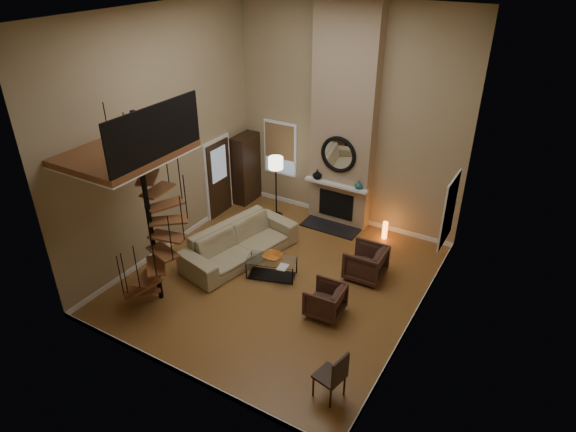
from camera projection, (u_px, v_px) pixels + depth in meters
The scene contains 33 objects.
ground at pixel (279, 279), 11.10m from camera, with size 6.00×6.50×0.01m, color #A16D33.
back_wall at pixel (347, 119), 12.21m from camera, with size 6.00×0.02×5.50m, color tan.
front_wall at pixel (162, 240), 7.31m from camera, with size 6.00×0.02×5.50m, color tan.
left_wall at pixel (162, 137), 11.08m from camera, with size 0.02×6.50×5.50m, color tan.
right_wall at pixel (430, 200), 8.43m from camera, with size 0.02×6.50×5.50m, color tan.
ceiling at pixel (276, 13), 8.42m from camera, with size 6.00×6.50×0.01m, color silver.
baseboard_back at pixel (341, 215), 13.51m from camera, with size 6.00×0.02×0.12m, color white.
baseboard_front at pixel (181, 373), 8.63m from camera, with size 6.00×0.02×0.12m, color white.
baseboard_left at pixel (176, 240), 12.39m from camera, with size 0.02×6.50×0.12m, color white.
baseboard_right at pixel (410, 323), 9.75m from camera, with size 0.02×6.50×0.12m, color white.
chimney_breast at pixel (344, 121), 12.06m from camera, with size 1.60×0.38×5.50m, color #9F8567.
hearth at pixel (330, 227), 13.02m from camera, with size 1.50×0.60×0.04m, color black.
firebox at pixel (336, 205), 12.99m from camera, with size 0.95×0.02×0.72m, color black.
mantel at pixel (336, 185), 12.63m from camera, with size 1.70×0.18×0.06m, color white.
mirror_frame at pixel (338, 155), 12.29m from camera, with size 0.94×0.94×0.10m, color black.
mirror_disc at pixel (338, 155), 12.30m from camera, with size 0.80×0.80×0.01m, color white.
vase_left at pixel (317, 174), 12.83m from camera, with size 0.24×0.24×0.25m, color black.
vase_right at pixel (359, 185), 12.33m from camera, with size 0.20×0.20×0.21m, color #185555.
window_back at pixel (280, 148), 13.57m from camera, with size 1.02×0.06×1.52m.
window_right at pixel (449, 209), 10.50m from camera, with size 0.06×1.02×1.52m.
entry_door at pixel (218, 178), 13.25m from camera, with size 0.10×1.05×2.16m.
loft at pixel (129, 151), 9.07m from camera, with size 1.70×2.20×1.09m.
spiral_stair at pixel (151, 224), 9.67m from camera, with size 1.47×1.47×4.06m.
hutch at pixel (247, 169), 14.00m from camera, with size 0.42×0.89×1.99m, color black.
sofa at pixel (240, 243), 11.67m from camera, with size 2.83×1.11×0.83m, color tan.
armchair_near at pixel (369, 264), 10.98m from camera, with size 0.81×0.83×0.76m, color #44291F.
armchair_far at pixel (328, 301), 9.86m from camera, with size 0.69×0.71×0.65m, color #44291F.
coffee_table at pixel (272, 266), 11.04m from camera, with size 1.21×0.85×0.43m.
bowl at pixel (273, 257), 10.97m from camera, with size 0.41×0.41×0.10m, color orange.
book at pixel (282, 267), 10.69m from camera, with size 0.20×0.27×0.03m, color gray.
floor_lamp at pixel (276, 168), 12.92m from camera, with size 0.38×0.38×1.70m.
accent_lamp at pixel (385, 230), 12.45m from camera, with size 0.13×0.13×0.45m, color orange.
side_chair at pixel (334, 375), 7.97m from camera, with size 0.52×0.51×0.94m.
Camera 1 is at (4.73, -7.68, 6.62)m, focal length 31.28 mm.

